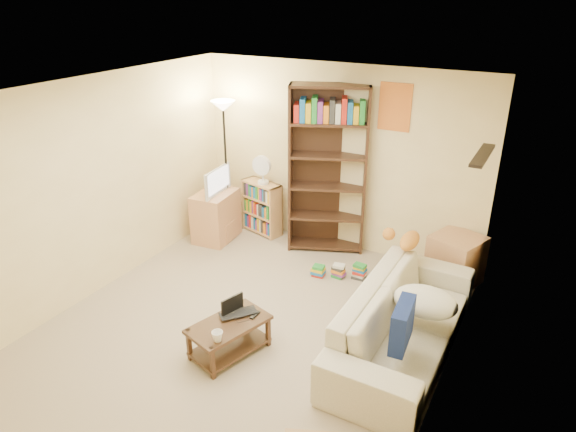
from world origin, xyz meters
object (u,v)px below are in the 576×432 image
(sofa, at_px, (404,321))
(tall_bookshelf, at_px, (328,167))
(tv_stand, at_px, (216,216))
(tabby_cat, at_px, (406,239))
(floor_lamp, at_px, (224,130))
(coffee_table, at_px, (229,334))
(television, at_px, (214,180))
(laptop, at_px, (240,317))
(short_bookshelf, at_px, (262,208))
(mug, at_px, (217,336))
(side_table, at_px, (455,260))
(desk_fan, at_px, (262,168))

(sofa, relative_size, tall_bookshelf, 1.03)
(tv_stand, bearing_deg, tabby_cat, -10.82)
(tv_stand, bearing_deg, floor_lamp, 75.01)
(coffee_table, distance_m, television, 2.69)
(laptop, relative_size, short_bookshelf, 0.56)
(tabby_cat, bearing_deg, short_bookshelf, 162.26)
(tabby_cat, distance_m, short_bookshelf, 2.49)
(mug, height_order, side_table, side_table)
(sofa, xyz_separation_m, tabby_cat, (-0.29, 0.90, 0.43))
(laptop, relative_size, tv_stand, 0.62)
(sofa, relative_size, floor_lamp, 1.19)
(short_bookshelf, xyz_separation_m, side_table, (2.81, -0.08, -0.08))
(tall_bookshelf, bearing_deg, sofa, -67.99)
(sofa, bearing_deg, side_table, -5.56)
(tv_stand, relative_size, side_table, 1.14)
(mug, relative_size, tv_stand, 0.22)
(television, bearing_deg, side_table, -88.41)
(tv_stand, xyz_separation_m, short_bookshelf, (0.47, 0.49, 0.04))
(television, relative_size, desk_fan, 1.55)
(coffee_table, bearing_deg, desk_fan, 131.00)
(desk_fan, bearing_deg, tall_bookshelf, 2.43)
(floor_lamp, bearing_deg, television, -99.44)
(tabby_cat, height_order, short_bookshelf, tabby_cat)
(laptop, distance_m, mug, 0.40)
(mug, bearing_deg, desk_fan, 113.04)
(tabby_cat, relative_size, tall_bookshelf, 0.24)
(tall_bookshelf, relative_size, floor_lamp, 1.15)
(tabby_cat, height_order, tv_stand, tabby_cat)
(desk_fan, xyz_separation_m, floor_lamp, (-0.47, -0.20, 0.54))
(tabby_cat, xyz_separation_m, television, (-2.82, 0.26, 0.12))
(tabby_cat, xyz_separation_m, coffee_table, (-1.20, -1.77, -0.55))
(mug, distance_m, short_bookshelf, 3.05)
(tabby_cat, distance_m, mug, 2.37)
(coffee_table, bearing_deg, television, 145.57)
(laptop, relative_size, mug, 2.88)
(desk_fan, height_order, side_table, desk_fan)
(tall_bookshelf, xyz_separation_m, short_bookshelf, (-1.03, 0.00, -0.80))
(sofa, distance_m, mug, 1.83)
(short_bookshelf, xyz_separation_m, floor_lamp, (-0.43, -0.24, 1.17))
(tv_stand, relative_size, floor_lamp, 0.36)
(sofa, distance_m, tabby_cat, 1.04)
(tv_stand, height_order, tall_bookshelf, tall_bookshelf)
(sofa, bearing_deg, floor_lamp, 66.00)
(coffee_table, relative_size, mug, 5.79)
(mug, relative_size, desk_fan, 0.37)
(desk_fan, bearing_deg, mug, -66.96)
(coffee_table, relative_size, laptop, 2.01)
(sofa, relative_size, short_bookshelf, 2.97)
(sofa, relative_size, television, 3.58)
(coffee_table, xyz_separation_m, mug, (0.07, -0.28, 0.19))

